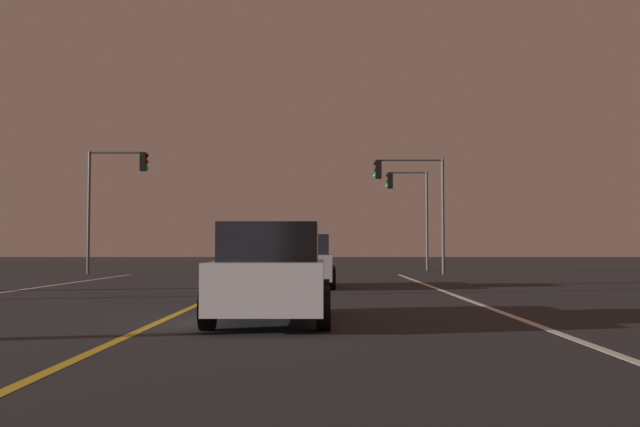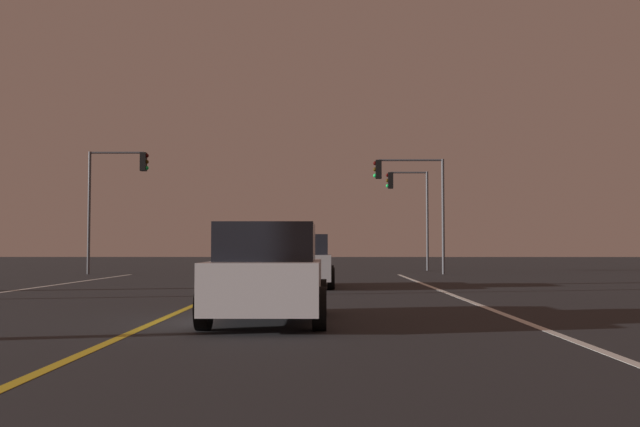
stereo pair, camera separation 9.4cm
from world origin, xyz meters
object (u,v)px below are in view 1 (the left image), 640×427
at_px(traffic_light_near_right, 410,188).
at_px(traffic_light_far_right, 408,198).
at_px(car_ahead_far, 304,262).
at_px(car_lead_same_lane, 272,274).
at_px(traffic_light_near_left, 116,184).

height_order(traffic_light_near_right, traffic_light_far_right, traffic_light_near_right).
distance_m(car_ahead_far, car_lead_same_lane, 10.96).
bearing_deg(car_lead_same_lane, car_ahead_far, -1.28).
bearing_deg(traffic_light_near_left, car_ahead_far, -50.48).
relative_size(traffic_light_near_right, traffic_light_near_left, 0.94).
bearing_deg(car_ahead_far, traffic_light_near_left, 39.52).
distance_m(traffic_light_near_right, traffic_light_near_left, 14.23).
height_order(car_lead_same_lane, traffic_light_near_right, traffic_light_near_right).
relative_size(car_lead_same_lane, traffic_light_near_right, 0.77).
distance_m(car_ahead_far, traffic_light_near_left, 15.26).
bearing_deg(car_ahead_far, traffic_light_near_right, -22.67).
height_order(car_ahead_far, traffic_light_near_right, traffic_light_near_right).
relative_size(car_ahead_far, traffic_light_near_right, 0.77).
bearing_deg(car_ahead_far, traffic_light_far_right, -17.43).
bearing_deg(traffic_light_far_right, traffic_light_near_left, 20.43).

